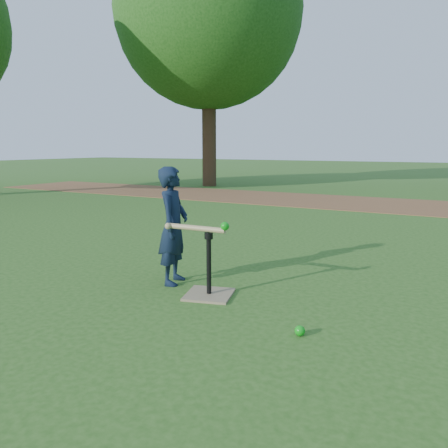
% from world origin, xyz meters
% --- Properties ---
extents(ground, '(80.00, 80.00, 0.00)m').
position_xyz_m(ground, '(0.00, 0.00, 0.00)').
color(ground, '#285116').
rests_on(ground, ground).
extents(dirt_strip, '(24.00, 3.00, 0.01)m').
position_xyz_m(dirt_strip, '(0.00, 7.50, 0.01)').
color(dirt_strip, brown).
rests_on(dirt_strip, ground).
extents(child, '(0.40, 0.50, 1.21)m').
position_xyz_m(child, '(-0.52, -0.06, 0.61)').
color(child, black).
rests_on(child, ground).
extents(wiffle_ball_ground, '(0.08, 0.08, 0.08)m').
position_xyz_m(wiffle_ball_ground, '(1.06, -0.69, 0.04)').
color(wiffle_ball_ground, '#0D9513').
rests_on(wiffle_ball_ground, ground).
extents(batting_tee, '(0.53, 0.53, 0.61)m').
position_xyz_m(batting_tee, '(0.01, -0.24, 0.11)').
color(batting_tee, '#8C7959').
rests_on(batting_tee, ground).
extents(swing_action, '(0.67, 0.12, 0.12)m').
position_xyz_m(swing_action, '(-0.08, -0.26, 0.66)').
color(swing_action, tan).
rests_on(swing_action, ground).
extents(tree_left, '(6.40, 6.40, 9.08)m').
position_xyz_m(tree_left, '(-6.00, 10.00, 5.87)').
color(tree_left, '#382316').
rests_on(tree_left, ground).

